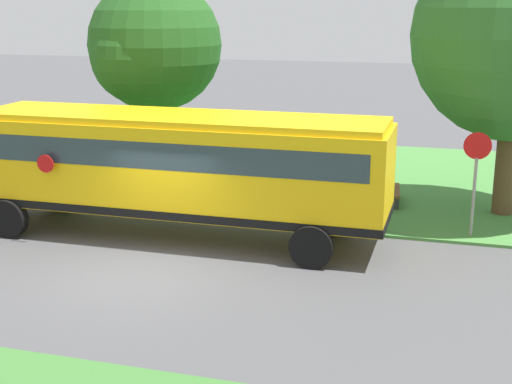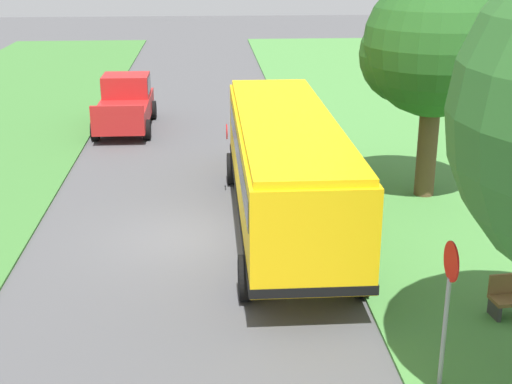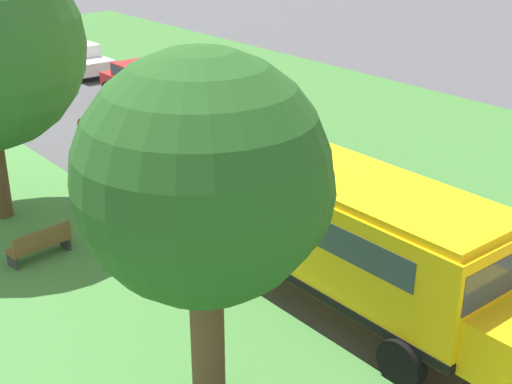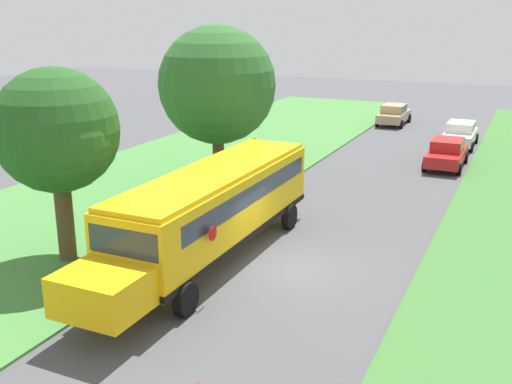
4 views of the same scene
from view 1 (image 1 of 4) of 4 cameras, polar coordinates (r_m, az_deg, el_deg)
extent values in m
plane|color=#4C4C4F|center=(16.11, -9.10, -6.47)|extent=(120.00, 120.00, 0.00)
cube|color=#47843D|center=(25.10, 0.52, 1.57)|extent=(12.00, 80.00, 0.08)
cube|color=yellow|center=(17.96, -6.20, 2.20)|extent=(2.50, 10.50, 2.20)
cube|color=yellow|center=(17.74, -6.31, 5.92)|extent=(2.35, 10.29, 0.16)
cube|color=black|center=(18.20, -6.11, -0.81)|extent=(2.54, 10.54, 0.20)
cube|color=#2D3842|center=(17.75, -5.34, 3.60)|extent=(2.53, 9.24, 0.64)
cylinder|color=red|center=(17.99, -16.50, 2.18)|extent=(0.03, 0.44, 0.44)
cylinder|color=black|center=(19.24, -19.19, -2.01)|extent=(0.30, 1.00, 1.00)
cylinder|color=black|center=(21.24, -15.37, -0.16)|extent=(0.30, 1.00, 1.00)
cylinder|color=black|center=(16.15, 4.45, -4.37)|extent=(0.30, 1.00, 1.00)
cylinder|color=black|center=(18.49, 6.02, -1.91)|extent=(0.30, 1.00, 1.00)
cylinder|color=brown|center=(23.08, -7.80, 4.01)|extent=(0.59, 0.59, 3.04)
sphere|color=#23561E|center=(22.71, -8.07, 11.62)|extent=(4.12, 4.12, 4.12)
sphere|color=#23561E|center=(22.22, -9.45, 10.65)|extent=(2.84, 2.84, 2.84)
cylinder|color=brown|center=(20.97, 19.35, 1.97)|extent=(0.57, 0.57, 2.87)
sphere|color=#2D6628|center=(20.45, 18.90, 13.02)|extent=(3.72, 3.72, 3.72)
cylinder|color=gray|center=(18.76, 17.00, -0.50)|extent=(0.08, 0.08, 2.10)
cylinder|color=red|center=(18.46, 17.31, 3.54)|extent=(0.03, 0.68, 0.68)
cube|color=brown|center=(21.46, 10.76, 0.13)|extent=(1.64, 0.66, 0.08)
cube|color=brown|center=(21.40, 10.21, 0.81)|extent=(1.60, 0.23, 0.44)
cube|color=#333333|center=(20.81, 10.75, -0.98)|extent=(0.13, 0.46, 0.45)
cube|color=#333333|center=(22.23, 10.72, 0.05)|extent=(0.13, 0.46, 0.45)
camera|label=2|loc=(17.94, 55.24, 13.51)|focal=50.00mm
camera|label=3|loc=(32.12, -18.69, 19.33)|focal=50.00mm
camera|label=4|loc=(24.98, -60.42, 13.16)|focal=42.00mm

